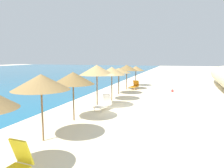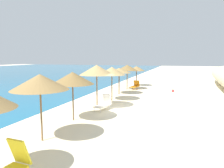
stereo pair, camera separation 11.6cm
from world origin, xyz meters
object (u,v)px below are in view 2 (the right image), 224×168
at_px(beach_umbrella_3, 73,78).
at_px(lounge_chair_2, 135,86).
at_px(beach_umbrella_4, 97,70).
at_px(beach_umbrella_7, 127,68).
at_px(lounge_chair_0, 9,167).
at_px(beach_umbrella_8, 137,68).
at_px(beach_umbrella_2, 40,82).
at_px(lounge_chair_1, 104,104).
at_px(beach_umbrella_5, 112,71).
at_px(beach_ball, 173,91).
at_px(beach_umbrella_6, 119,70).

bearing_deg(beach_umbrella_3, lounge_chair_2, -3.57).
xyz_separation_m(beach_umbrella_3, beach_umbrella_4, (3.14, -0.16, 0.28)).
bearing_deg(beach_umbrella_7, lounge_chair_0, -176.35).
bearing_deg(lounge_chair_0, beach_umbrella_8, -84.04).
relative_size(beach_umbrella_3, beach_umbrella_8, 1.10).
distance_m(beach_umbrella_2, lounge_chair_1, 6.29).
xyz_separation_m(beach_umbrella_5, beach_umbrella_7, (6.40, 0.34, -0.03)).
relative_size(lounge_chair_2, beach_ball, 5.49).
height_order(beach_umbrella_3, beach_ball, beach_umbrella_3).
bearing_deg(beach_umbrella_8, lounge_chair_1, -178.18).
bearing_deg(lounge_chair_0, lounge_chair_2, -85.01).
distance_m(beach_umbrella_7, lounge_chair_2, 2.26).
xyz_separation_m(beach_umbrella_5, beach_umbrella_6, (3.14, 0.31, -0.14)).
bearing_deg(lounge_chair_2, beach_umbrella_6, 87.89).
bearing_deg(lounge_chair_1, beach_umbrella_8, -73.88).
bearing_deg(beach_umbrella_5, beach_umbrella_7, 3.03).
bearing_deg(lounge_chair_2, beach_umbrella_3, 95.83).
bearing_deg(beach_umbrella_8, beach_umbrella_7, 172.97).
xyz_separation_m(beach_umbrella_3, beach_umbrella_7, (12.33, -0.00, 0.02)).
distance_m(beach_umbrella_4, lounge_chair_1, 2.37).
distance_m(beach_umbrella_6, beach_umbrella_7, 3.26).
bearing_deg(beach_umbrella_3, beach_umbrella_5, -3.29).
bearing_deg(lounge_chair_0, beach_umbrella_7, -82.46).
bearing_deg(beach_ball, beach_umbrella_4, 151.89).
distance_m(beach_umbrella_2, beach_umbrella_8, 18.58).
height_order(beach_umbrella_2, lounge_chair_1, beach_umbrella_2).
distance_m(beach_umbrella_3, beach_umbrella_8, 15.50).
distance_m(beach_umbrella_5, lounge_chair_0, 12.05).
relative_size(beach_umbrella_6, lounge_chair_1, 1.72).
bearing_deg(lounge_chair_1, beach_umbrella_3, 88.54).
height_order(beach_umbrella_3, beach_umbrella_5, beach_umbrella_5).
relative_size(beach_umbrella_7, beach_ball, 9.94).
relative_size(beach_umbrella_5, lounge_chair_1, 1.88).
height_order(beach_umbrella_4, lounge_chair_2, beach_umbrella_4).
distance_m(beach_umbrella_5, beach_umbrella_7, 6.41).
xyz_separation_m(beach_umbrella_3, beach_ball, (12.11, -4.96, -2.27)).
height_order(beach_umbrella_7, lounge_chair_2, beach_umbrella_7).
xyz_separation_m(beach_umbrella_5, lounge_chair_2, (6.96, -0.46, -2.06)).
relative_size(beach_umbrella_3, beach_umbrella_4, 0.90).
xyz_separation_m(beach_umbrella_6, beach_umbrella_7, (3.26, 0.03, 0.12)).
xyz_separation_m(beach_umbrella_4, beach_umbrella_5, (2.79, -0.18, -0.24)).
xyz_separation_m(beach_umbrella_3, lounge_chair_2, (12.89, -0.80, -2.01)).
distance_m(beach_umbrella_3, beach_umbrella_4, 3.15).
bearing_deg(beach_umbrella_4, beach_umbrella_3, 177.03).
bearing_deg(beach_umbrella_3, beach_umbrella_7, -0.00).
distance_m(beach_umbrella_7, beach_umbrella_8, 3.19).
bearing_deg(beach_umbrella_3, beach_umbrella_4, -2.97).
bearing_deg(beach_umbrella_2, lounge_chair_1, -5.93).
relative_size(beach_umbrella_5, beach_ball, 10.08).
bearing_deg(beach_umbrella_7, beach_umbrella_6, -179.55).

